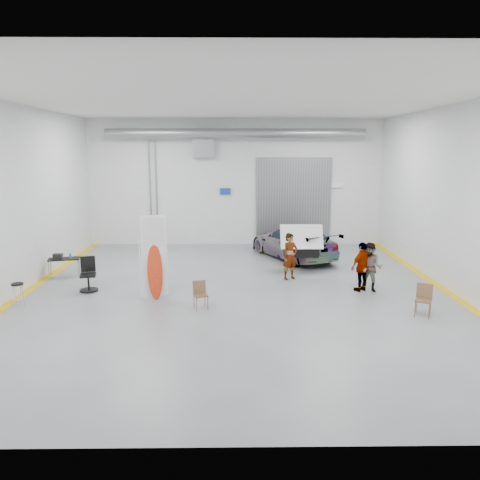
{
  "coord_description": "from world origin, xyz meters",
  "views": [
    {
      "loc": [
        -0.07,
        -14.53,
        4.55
      ],
      "look_at": [
        0.12,
        1.27,
        1.5
      ],
      "focal_mm": 35.0,
      "sensor_mm": 36.0,
      "label": 1
    }
  ],
  "objects_px": {
    "person_c": "(362,267)",
    "folding_chair_far": "(423,307)",
    "surfboard_display": "(152,264)",
    "person_a": "(290,256)",
    "person_b": "(370,267)",
    "work_table": "(62,258)",
    "shop_stool": "(18,295)",
    "office_chair": "(89,276)",
    "folding_chair_near": "(201,300)",
    "sedan_car": "(293,242)"
  },
  "relations": [
    {
      "from": "person_c",
      "to": "folding_chair_far",
      "type": "height_order",
      "value": "person_c"
    },
    {
      "from": "surfboard_display",
      "to": "person_a",
      "type": "bearing_deg",
      "value": 7.09
    },
    {
      "from": "person_b",
      "to": "work_table",
      "type": "xyz_separation_m",
      "value": [
        -10.66,
        1.91,
        -0.12
      ]
    },
    {
      "from": "person_b",
      "to": "person_c",
      "type": "xyz_separation_m",
      "value": [
        -0.25,
        0.03,
        0.01
      ]
    },
    {
      "from": "person_a",
      "to": "shop_stool",
      "type": "bearing_deg",
      "value": 167.79
    },
    {
      "from": "surfboard_display",
      "to": "office_chair",
      "type": "xyz_separation_m",
      "value": [
        -2.25,
        0.92,
        -0.64
      ]
    },
    {
      "from": "person_b",
      "to": "person_c",
      "type": "relative_size",
      "value": 0.99
    },
    {
      "from": "surfboard_display",
      "to": "folding_chair_near",
      "type": "relative_size",
      "value": 3.44
    },
    {
      "from": "shop_stool",
      "to": "surfboard_display",
      "type": "bearing_deg",
      "value": 9.12
    },
    {
      "from": "sedan_car",
      "to": "folding_chair_near",
      "type": "distance_m",
      "value": 7.42
    },
    {
      "from": "person_b",
      "to": "office_chair",
      "type": "relative_size",
      "value": 1.46
    },
    {
      "from": "person_a",
      "to": "surfboard_display",
      "type": "height_order",
      "value": "surfboard_display"
    },
    {
      "from": "person_a",
      "to": "work_table",
      "type": "distance_m",
      "value": 8.24
    },
    {
      "from": "person_c",
      "to": "person_b",
      "type": "bearing_deg",
      "value": 140.11
    },
    {
      "from": "person_a",
      "to": "folding_chair_near",
      "type": "distance_m",
      "value": 4.37
    },
    {
      "from": "sedan_car",
      "to": "folding_chair_far",
      "type": "relative_size",
      "value": 5.35
    },
    {
      "from": "folding_chair_far",
      "to": "work_table",
      "type": "xyz_separation_m",
      "value": [
        -11.47,
        4.26,
        0.41
      ]
    },
    {
      "from": "surfboard_display",
      "to": "office_chair",
      "type": "height_order",
      "value": "surfboard_display"
    },
    {
      "from": "work_table",
      "to": "folding_chair_near",
      "type": "bearing_deg",
      "value": -34.2
    },
    {
      "from": "surfboard_display",
      "to": "sedan_car",
      "type": "bearing_deg",
      "value": 28.74
    },
    {
      "from": "folding_chair_near",
      "to": "shop_stool",
      "type": "xyz_separation_m",
      "value": [
        -5.41,
        0.3,
        0.1
      ]
    },
    {
      "from": "shop_stool",
      "to": "work_table",
      "type": "xyz_separation_m",
      "value": [
        0.14,
        3.28,
        0.34
      ]
    },
    {
      "from": "person_a",
      "to": "surfboard_display",
      "type": "distance_m",
      "value": 5.04
    },
    {
      "from": "sedan_car",
      "to": "folding_chair_far",
      "type": "distance_m",
      "value": 7.72
    },
    {
      "from": "person_b",
      "to": "surfboard_display",
      "type": "xyz_separation_m",
      "value": [
        -6.94,
        -0.75,
        0.32
      ]
    },
    {
      "from": "sedan_car",
      "to": "person_a",
      "type": "distance_m",
      "value": 3.41
    },
    {
      "from": "work_table",
      "to": "office_chair",
      "type": "bearing_deg",
      "value": -49.63
    },
    {
      "from": "shop_stool",
      "to": "office_chair",
      "type": "relative_size",
      "value": 0.64
    },
    {
      "from": "folding_chair_near",
      "to": "shop_stool",
      "type": "distance_m",
      "value": 5.42
    },
    {
      "from": "shop_stool",
      "to": "office_chair",
      "type": "height_order",
      "value": "office_chair"
    },
    {
      "from": "person_b",
      "to": "work_table",
      "type": "relative_size",
      "value": 1.37
    },
    {
      "from": "surfboard_display",
      "to": "office_chair",
      "type": "distance_m",
      "value": 2.52
    },
    {
      "from": "work_table",
      "to": "sedan_car",
      "type": "bearing_deg",
      "value": 18.65
    },
    {
      "from": "folding_chair_far",
      "to": "person_a",
      "type": "bearing_deg",
      "value": 157.43
    },
    {
      "from": "office_chair",
      "to": "person_a",
      "type": "bearing_deg",
      "value": -1.47
    },
    {
      "from": "surfboard_display",
      "to": "work_table",
      "type": "bearing_deg",
      "value": 125.09
    },
    {
      "from": "person_c",
      "to": "folding_chair_near",
      "type": "bearing_deg",
      "value": -13.82
    },
    {
      "from": "folding_chair_near",
      "to": "work_table",
      "type": "relative_size",
      "value": 0.68
    },
    {
      "from": "sedan_car",
      "to": "person_c",
      "type": "relative_size",
      "value": 2.92
    },
    {
      "from": "folding_chair_far",
      "to": "shop_stool",
      "type": "relative_size",
      "value": 1.27
    },
    {
      "from": "person_b",
      "to": "surfboard_display",
      "type": "relative_size",
      "value": 0.58
    },
    {
      "from": "office_chair",
      "to": "work_table",
      "type": "bearing_deg",
      "value": 117.84
    },
    {
      "from": "surfboard_display",
      "to": "folding_chair_far",
      "type": "relative_size",
      "value": 3.12
    },
    {
      "from": "folding_chair_far",
      "to": "work_table",
      "type": "height_order",
      "value": "folding_chair_far"
    },
    {
      "from": "person_b",
      "to": "folding_chair_near",
      "type": "xyz_separation_m",
      "value": [
        -5.4,
        -1.67,
        -0.56
      ]
    },
    {
      "from": "folding_chair_far",
      "to": "office_chair",
      "type": "distance_m",
      "value": 10.31
    },
    {
      "from": "person_c",
      "to": "work_table",
      "type": "bearing_deg",
      "value": -42.35
    },
    {
      "from": "shop_stool",
      "to": "office_chair",
      "type": "distance_m",
      "value": 2.24
    },
    {
      "from": "work_table",
      "to": "person_a",
      "type": "bearing_deg",
      "value": -2.89
    },
    {
      "from": "office_chair",
      "to": "folding_chair_near",
      "type": "bearing_deg",
      "value": -38.47
    }
  ]
}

